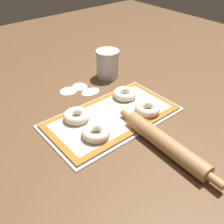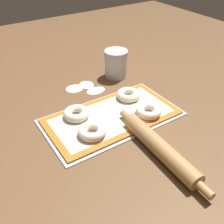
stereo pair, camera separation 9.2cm
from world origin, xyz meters
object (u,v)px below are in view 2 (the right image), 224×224
object	(u,v)px
bagel_front_left	(92,131)
rolling_pin	(159,147)
flour_canister	(116,64)
baking_tray	(112,117)
bagel_back_left	(76,113)
bagel_back_right	(128,95)
bagel_front_right	(149,111)

from	to	relation	value
bagel_front_left	rolling_pin	distance (m)	0.23
flour_canister	baking_tray	bearing A→B (deg)	-126.31
baking_tray	bagel_back_left	size ratio (longest dim) A/B	5.25
baking_tray	bagel_front_left	bearing A→B (deg)	-154.21
bagel_back_right	baking_tray	bearing A→B (deg)	-151.88
baking_tray	bagel_back_left	distance (m)	0.13
bagel_front_left	bagel_front_right	bearing A→B (deg)	-2.94
bagel_back_right	flour_canister	distance (m)	0.22
bagel_front_right	bagel_back_right	xyz separation A→B (m)	(0.00, 0.14, 0.00)
rolling_pin	bagel_back_left	bearing A→B (deg)	113.85
bagel_front_left	bagel_back_left	size ratio (longest dim) A/B	1.00
bagel_back_left	flour_canister	size ratio (longest dim) A/B	0.75
bagel_front_left	flour_canister	bearing A→B (deg)	45.98
bagel_back_left	rolling_pin	size ratio (longest dim) A/B	0.23
bagel_front_left	bagel_front_right	size ratio (longest dim) A/B	1.00
flour_canister	rolling_pin	world-z (taller)	flour_canister
bagel_front_right	flour_canister	world-z (taller)	flour_canister
bagel_back_right	flour_canister	xyz separation A→B (m)	(0.08, 0.21, 0.04)
bagel_front_left	bagel_back_left	distance (m)	0.12
baking_tray	flour_canister	distance (m)	0.34
bagel_front_right	flour_canister	distance (m)	0.35
bagel_back_right	rolling_pin	bearing A→B (deg)	-108.52
bagel_front_left	rolling_pin	xyz separation A→B (m)	(0.14, -0.19, 0.00)
rolling_pin	bagel_front_right	bearing A→B (deg)	60.17
baking_tray	bagel_front_right	size ratio (longest dim) A/B	5.25
bagel_back_left	bagel_back_right	xyz separation A→B (m)	(0.24, 0.00, 0.00)
bagel_back_left	flour_canister	distance (m)	0.38
bagel_front_left	bagel_front_right	distance (m)	0.24
baking_tray	rolling_pin	xyz separation A→B (m)	(0.02, -0.24, 0.02)
bagel_back_left	bagel_back_right	world-z (taller)	same
bagel_front_right	flour_canister	size ratio (longest dim) A/B	0.75
flour_canister	bagel_front_right	bearing A→B (deg)	-103.28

